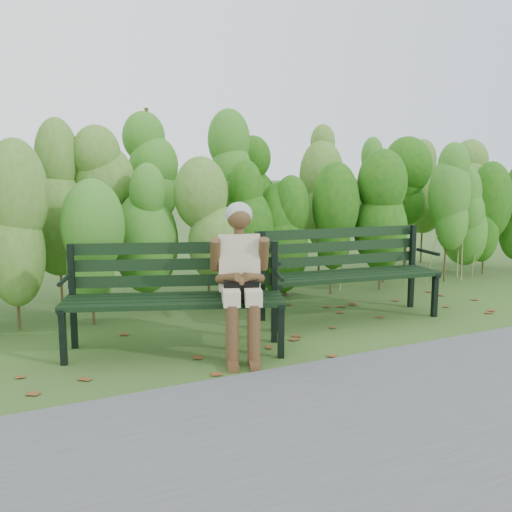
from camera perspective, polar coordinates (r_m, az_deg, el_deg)
name	(u,v)px	position (r m, az deg, el deg)	size (l,w,h in m)	color
ground	(271,334)	(6.12, 1.48, -7.42)	(80.00, 80.00, 0.00)	#374C23
footpath	(422,415)	(4.42, 15.52, -14.40)	(60.00, 2.50, 0.01)	#474749
hedge_band	(202,199)	(7.57, -5.16, 5.43)	(11.04, 1.67, 2.42)	#47381E
leaf_litter	(295,334)	(6.10, 3.72, -7.45)	(5.71, 2.28, 0.01)	brown
bench_left	(174,288)	(5.54, -7.78, -3.06)	(2.07, 1.30, 0.99)	black
bench_right	(346,265)	(6.74, 8.56, -0.89)	(2.04, 0.91, 0.99)	black
seated_woman	(240,269)	(5.32, -1.53, -1.28)	(0.61, 0.83, 1.37)	#C9B193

